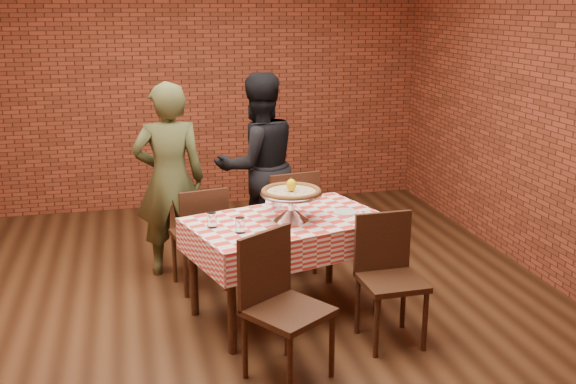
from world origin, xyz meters
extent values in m
plane|color=black|center=(0.00, 0.00, 0.00)|extent=(6.00, 6.00, 0.00)
plane|color=maroon|center=(0.00, 3.00, 1.45)|extent=(5.50, 0.00, 5.50)
cube|color=#3C2112|center=(0.48, -0.02, 0.38)|extent=(1.55, 1.18, 0.75)
cylinder|color=beige|center=(0.51, -0.05, 0.97)|extent=(0.54, 0.54, 0.03)
ellipsoid|color=yellow|center=(0.51, -0.05, 1.02)|extent=(0.09, 0.09, 0.09)
cylinder|color=white|center=(0.10, -0.24, 0.81)|extent=(0.08, 0.08, 0.11)
cylinder|color=white|center=(-0.08, -0.09, 0.81)|extent=(0.08, 0.08, 0.11)
cylinder|color=white|center=(0.94, 0.01, 0.76)|extent=(0.22, 0.22, 0.01)
cube|color=white|center=(1.11, -0.03, 0.76)|extent=(0.06, 0.06, 0.00)
cube|color=white|center=(1.07, 0.02, 0.76)|extent=(0.06, 0.06, 0.00)
cube|color=silver|center=(0.44, 0.25, 0.83)|extent=(0.12, 0.12, 0.14)
imported|color=#444A27|center=(-0.29, 1.01, 0.83)|extent=(0.61, 0.40, 1.67)
imported|color=black|center=(0.52, 1.29, 0.84)|extent=(0.95, 0.81, 1.69)
camera|label=1|loc=(-0.60, -4.54, 2.29)|focal=41.73mm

